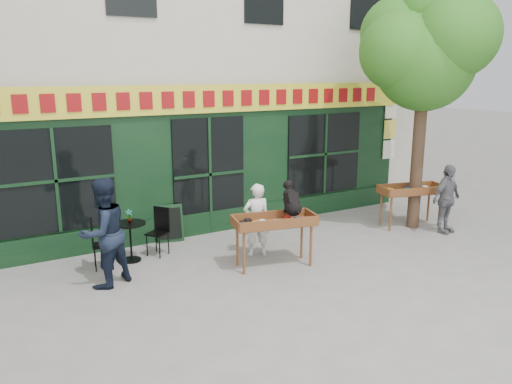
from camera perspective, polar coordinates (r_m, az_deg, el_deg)
ground at (r=9.52m, az=0.83°, el=-8.35°), size 80.00×80.00×0.00m
building at (r=14.37m, az=-12.22°, el=18.89°), size 14.00×7.26×10.00m
street_tree at (r=11.94m, az=18.77°, el=15.50°), size 3.05×2.90×5.60m
book_cart_center at (r=9.23m, az=2.10°, el=-3.65°), size 1.60×0.93×0.99m
dog at (r=9.25m, az=4.12°, el=-0.63°), size 0.46×0.66×0.60m
woman at (r=9.79m, az=0.06°, el=-3.21°), size 0.60×0.46×1.46m
book_cart_right at (r=12.22m, az=17.34°, el=-0.01°), size 1.61×0.97×0.99m
man_right at (r=11.98m, az=20.92°, el=-0.75°), size 0.95×0.47×1.56m
bistro_table at (r=9.84m, az=-14.18°, el=-4.67°), size 0.60×0.60×0.76m
bistro_chair_left at (r=9.62m, az=-17.69°, el=-5.24°), size 0.42×0.42×0.95m
bistro_chair_right at (r=10.10m, az=-10.95°, el=-3.94°), size 0.51×0.50×0.95m
potted_plant at (r=9.74m, az=-14.29°, el=-2.68°), size 0.15×0.11×0.27m
man_left at (r=8.73m, az=-17.06°, el=-4.49°), size 1.12×1.02×1.87m
chalkboard at (r=10.85m, az=-9.78°, el=-3.56°), size 0.59×0.29×0.79m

